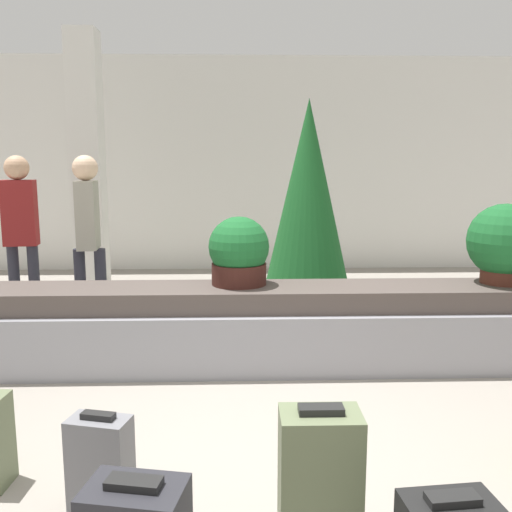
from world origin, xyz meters
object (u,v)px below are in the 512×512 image
at_px(traveler_1, 88,227).
at_px(decorated_tree, 308,205).
at_px(suitcase_6, 319,486).
at_px(potted_plant_0, 505,244).
at_px(pillar, 88,166).
at_px(traveler_0, 21,225).
at_px(suitcase_5, 100,464).
at_px(potted_plant_1, 239,253).

bearing_deg(traveler_1, decorated_tree, 92.24).
xyz_separation_m(suitcase_6, potted_plant_0, (1.87, 2.40, 0.66)).
bearing_deg(pillar, traveler_0, -104.60).
relative_size(suitcase_6, traveler_1, 0.40).
bearing_deg(decorated_tree, suitcase_6, -96.03).
height_order(suitcase_5, decorated_tree, decorated_tree).
relative_size(suitcase_6, decorated_tree, 0.30).
bearing_deg(decorated_tree, potted_plant_0, -38.47).
relative_size(potted_plant_0, traveler_0, 0.39).
relative_size(potted_plant_0, decorated_tree, 0.29).
bearing_deg(potted_plant_0, potted_plant_1, 179.26).
bearing_deg(potted_plant_1, suitcase_6, -82.38).
xyz_separation_m(suitcase_5, traveler_0, (-1.51, 3.21, 0.80)).
bearing_deg(potted_plant_1, decorated_tree, 58.63).
bearing_deg(suitcase_6, decorated_tree, 84.29).
height_order(suitcase_6, decorated_tree, decorated_tree).
height_order(suitcase_5, potted_plant_1, potted_plant_1).
relative_size(suitcase_5, traveler_1, 0.29).
distance_m(pillar, suitcase_6, 5.53).
distance_m(traveler_0, decorated_tree, 2.89).
xyz_separation_m(suitcase_5, suitcase_6, (1.00, -0.37, 0.09)).
relative_size(pillar, potted_plant_1, 5.70).
relative_size(traveler_0, traveler_1, 1.00).
relative_size(suitcase_5, traveler_0, 0.29).
relative_size(potted_plant_1, decorated_tree, 0.25).
height_order(suitcase_6, potted_plant_1, potted_plant_1).
xyz_separation_m(pillar, traveler_1, (0.38, -1.61, -0.57)).
bearing_deg(suitcase_6, pillar, 113.94).
bearing_deg(suitcase_5, potted_plant_1, 85.92).
bearing_deg(decorated_tree, suitcase_5, -113.22).
distance_m(pillar, traveler_1, 1.75).
distance_m(suitcase_6, potted_plant_0, 3.11).
xyz_separation_m(traveler_0, traveler_1, (0.74, -0.26, 0.00)).
xyz_separation_m(potted_plant_0, traveler_1, (-3.64, 0.92, 0.04)).
bearing_deg(suitcase_5, suitcase_6, -6.42).
relative_size(potted_plant_0, traveler_1, 0.39).
bearing_deg(pillar, suitcase_5, -75.75).
height_order(potted_plant_1, decorated_tree, decorated_tree).
bearing_deg(suitcase_5, decorated_tree, 80.85).
height_order(traveler_1, decorated_tree, decorated_tree).
height_order(potted_plant_0, traveler_0, traveler_0).
distance_m(suitcase_6, traveler_0, 4.43).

